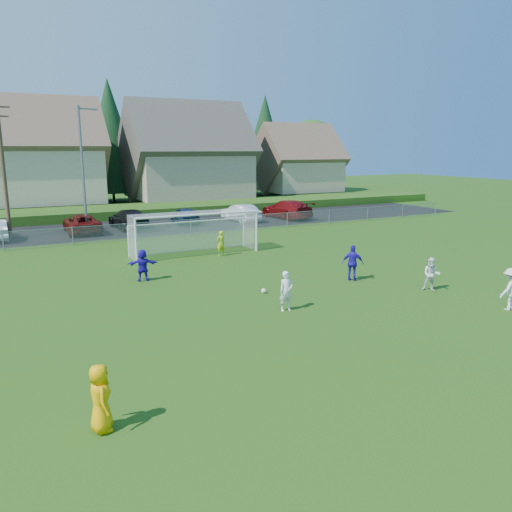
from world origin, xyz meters
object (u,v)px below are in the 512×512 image
object	(u,v)px
player_blue_b	(143,265)
car_f	(241,213)
car_g	(287,209)
car_c	(82,224)
goalkeeper	(221,243)
referee	(100,398)
car_e	(185,216)
soccer_ball	(264,291)
player_white_c	(510,289)
player_blue_a	(353,263)
car_d	(129,219)
player_white_b	(431,274)
soccer_goal	(193,226)
player_white_a	(286,291)

from	to	relation	value
player_blue_b	car_f	bearing A→B (deg)	-116.07
player_blue_b	car_g	size ratio (longest dim) A/B	0.27
car_c	goalkeeper	bearing A→B (deg)	116.66
referee	car_c	distance (m)	27.94
car_e	car_f	world-z (taller)	car_f
soccer_ball	car_c	bearing A→B (deg)	102.70
player_white_c	car_c	bearing A→B (deg)	-68.77
player_blue_a	car_g	world-z (taller)	player_blue_a
car_d	car_e	size ratio (longest dim) A/B	1.25
player_white_b	soccer_goal	world-z (taller)	soccer_goal
player_white_c	car_g	size ratio (longest dim) A/B	0.30
player_blue_b	soccer_goal	bearing A→B (deg)	-119.09
player_white_b	player_white_c	bearing A→B (deg)	-31.64
player_blue_a	goalkeeper	xyz separation A→B (m)	(-3.31, 7.93, -0.12)
player_white_a	player_white_b	bearing A→B (deg)	-0.97
goalkeeper	soccer_ball	bearing A→B (deg)	71.02
referee	car_f	world-z (taller)	referee
referee	goalkeeper	bearing A→B (deg)	-31.84
player_white_b	car_e	bearing A→B (deg)	143.70
player_white_b	player_blue_a	distance (m)	3.55
player_white_c	player_blue_a	distance (m)	6.80
goalkeeper	car_c	xyz separation A→B (m)	(-5.90, 12.04, -0.04)
player_blue_a	car_c	xyz separation A→B (m)	(-9.21, 19.97, -0.15)
car_c	car_g	size ratio (longest dim) A/B	0.90
player_white_c	car_d	distance (m)	27.94
player_white_c	player_white_b	bearing A→B (deg)	-81.23
car_g	player_white_a	bearing A→B (deg)	53.74
player_blue_b	goalkeeper	distance (m)	6.47
car_e	car_f	bearing A→B (deg)	176.93
soccer_ball	car_g	world-z (taller)	car_g
referee	player_white_c	bearing A→B (deg)	-84.93
player_white_a	car_d	world-z (taller)	player_white_a
player_blue_a	car_c	world-z (taller)	player_blue_a
player_blue_a	car_e	xyz separation A→B (m)	(-1.03, 20.62, -0.14)
goalkeeper	player_white_a	bearing A→B (deg)	71.58
car_f	car_g	world-z (taller)	car_g
soccer_ball	player_blue_b	size ratio (longest dim) A/B	0.14
car_d	car_g	xyz separation A→B (m)	(13.86, -0.58, 0.06)
player_white_b	car_g	bearing A→B (deg)	121.18
player_white_b	car_f	size ratio (longest dim) A/B	0.34
player_white_c	car_d	size ratio (longest dim) A/B	0.32
player_blue_a	player_white_c	bearing A→B (deg)	157.76
soccer_ball	goalkeeper	xyz separation A→B (m)	(1.41, 7.88, 0.62)
car_d	car_e	bearing A→B (deg)	178.73
player_blue_a	player_blue_b	xyz separation A→B (m)	(-8.79, 4.48, -0.09)
player_white_c	player_blue_b	size ratio (longest dim) A/B	1.09
car_f	car_d	bearing A→B (deg)	-7.48
player_blue_b	car_e	bearing A→B (deg)	-102.79
soccer_ball	soccer_goal	xyz separation A→B (m)	(0.22, 9.20, 1.52)
car_c	car_f	distance (m)	12.93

